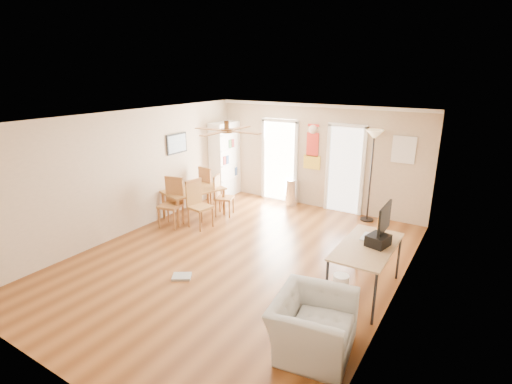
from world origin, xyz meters
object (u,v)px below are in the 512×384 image
Objects in this scene: wastebasket_a at (341,283)px; armchair at (313,325)px; dining_table at (194,203)px; dining_chair_right_a at (224,196)px; computer_desk at (365,269)px; printer at (378,240)px; bookshelf at (225,159)px; torchiere_lamp at (371,177)px; dining_chair_far at (211,186)px; dining_chair_right_b at (200,205)px; trash_can at (291,192)px; wastebasket_b at (342,304)px; dining_chair_near at (170,203)px.

armchair is at bearing -84.06° from wastebasket_a.
dining_chair_right_a is (0.55, 0.47, 0.15)m from dining_table.
computer_desk is 4.64× the size of printer.
printer is (0.13, 0.07, 0.50)m from computer_desk.
computer_desk is (4.84, -2.96, -0.61)m from bookshelf.
bookshelf is at bearing 15.72° from dining_chair_right_a.
computer_desk is (0.87, -3.13, -0.65)m from torchiere_lamp.
torchiere_lamp is 3.31m from computer_desk.
dining_chair_right_a is at bearing 160.87° from dining_chair_far.
armchair is at bearing -113.01° from dining_chair_right_b.
dining_chair_right_a is 1.42× the size of trash_can.
dining_table is 4.62× the size of wastebasket_b.
torchiere_lamp reaches higher than dining_chair_right_a.
torchiere_lamp reaches higher than bookshelf.
torchiere_lamp is at bearing -83.73° from dining_chair_right_a.
dining_chair_right_b is 0.97× the size of dining_chair_near.
bookshelf is 5.75m from printer.
dining_chair_near is at bearing 101.72° from dining_chair_far.
dining_chair_near is at bearing 174.34° from computer_desk.
wastebasket_b is 0.95m from armchair.
wastebasket_a is (4.20, -0.60, -0.40)m from dining_chair_near.
dining_table is 4.16m from torchiere_lamp.
bookshelf reaches higher than dining_chair_near.
computer_desk reaches higher than trash_can.
dining_chair_right_b is 2.63m from trash_can.
torchiere_lamp reaches higher than dining_table.
torchiere_lamp is at bearing 15.49° from bookshelf.
wastebasket_b is (0.21, -0.53, 0.00)m from wastebasket_a.
trash_can is 0.64× the size of armchair.
dining_chair_near is 1.58× the size of trash_can.
dining_chair_right_b is 4.12m from printer.
dining_chair_far reaches higher than wastebasket_b.
dining_chair_near is at bearing 126.22° from dining_chair_right_b.
computer_desk is at bearing -132.41° from dining_chair_right_a.
dining_table is at bearing 110.92° from dining_chair_right_a.
dining_table is at bearing 108.17° from dining_chair_far.
torchiere_lamp is (3.60, 1.95, 0.72)m from dining_table.
wastebasket_a is at bearing -2.33° from armchair.
dining_chair_right_a is 3.39× the size of wastebasket_a.
torchiere_lamp is (3.05, 2.37, 0.53)m from dining_chair_right_b.
printer reaches higher than armchair.
dining_chair_right_a is at bearing 157.14° from computer_desk.
dining_table is at bearing -179.87° from printer.
computer_desk is 1.63m from armchair.
trash_can reaches higher than dining_table.
printer reaches higher than wastebasket_b.
bookshelf is at bearing -177.58° from torchiere_lamp.
dining_chair_right_b is 0.69× the size of computer_desk.
dining_chair_right_a is at bearing 153.33° from wastebasket_a.
dining_chair_far is 2.09m from trash_can.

